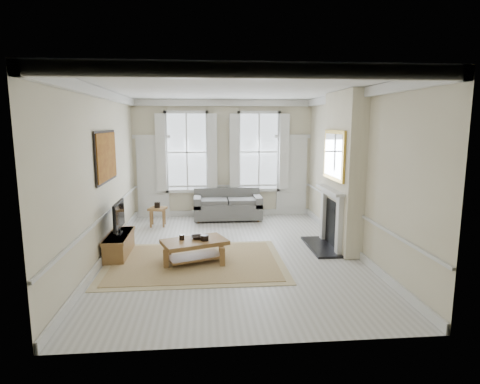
{
  "coord_description": "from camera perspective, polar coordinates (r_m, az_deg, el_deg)",
  "views": [
    {
      "loc": [
        -0.55,
        -8.15,
        2.72
      ],
      "look_at": [
        0.21,
        0.39,
        1.25
      ],
      "focal_mm": 30.0,
      "sensor_mm": 36.0,
      "label": 1
    }
  ],
  "objects": [
    {
      "name": "floor",
      "position": [
        8.61,
        -1.2,
        -8.69
      ],
      "size": [
        7.2,
        7.2,
        0.0
      ],
      "primitive_type": "plane",
      "color": "#B7B5AD",
      "rests_on": "ground"
    },
    {
      "name": "ceiling",
      "position": [
        8.2,
        -1.28,
        14.48
      ],
      "size": [
        7.2,
        7.2,
        0.0
      ],
      "primitive_type": "plane",
      "rotation": [
        3.14,
        0.0,
        0.0
      ],
      "color": "white",
      "rests_on": "back_wall"
    },
    {
      "name": "back_wall",
      "position": [
        11.81,
        -2.42,
        4.75
      ],
      "size": [
        5.2,
        0.0,
        5.2
      ],
      "primitive_type": "plane",
      "rotation": [
        1.57,
        0.0,
        0.0
      ],
      "color": "beige",
      "rests_on": "floor"
    },
    {
      "name": "left_wall",
      "position": [
        8.47,
        -19.09,
        2.27
      ],
      "size": [
        0.0,
        7.2,
        7.2
      ],
      "primitive_type": "plane",
      "rotation": [
        1.57,
        0.0,
        1.57
      ],
      "color": "beige",
      "rests_on": "floor"
    },
    {
      "name": "right_wall",
      "position": [
        8.8,
        15.93,
        2.69
      ],
      "size": [
        0.0,
        7.2,
        7.2
      ],
      "primitive_type": "plane",
      "rotation": [
        1.57,
        0.0,
        -1.57
      ],
      "color": "beige",
      "rests_on": "floor"
    },
    {
      "name": "window_left",
      "position": [
        11.74,
        -7.56,
        5.63
      ],
      "size": [
        1.26,
        0.2,
        2.2
      ],
      "primitive_type": null,
      "color": "#B2BCC6",
      "rests_on": "back_wall"
    },
    {
      "name": "window_right",
      "position": [
        11.84,
        2.7,
        5.74
      ],
      "size": [
        1.26,
        0.2,
        2.2
      ],
      "primitive_type": null,
      "color": "#B2BCC6",
      "rests_on": "back_wall"
    },
    {
      "name": "door_left",
      "position": [
        11.91,
        -12.29,
        1.92
      ],
      "size": [
        0.9,
        0.08,
        2.3
      ],
      "primitive_type": "cube",
      "color": "silver",
      "rests_on": "floor"
    },
    {
      "name": "door_right",
      "position": [
        12.1,
        7.36,
        2.18
      ],
      "size": [
        0.9,
        0.08,
        2.3
      ],
      "primitive_type": "cube",
      "color": "silver",
      "rests_on": "floor"
    },
    {
      "name": "painting",
      "position": [
        8.72,
        -18.49,
        4.82
      ],
      "size": [
        0.05,
        1.66,
        1.06
      ],
      "primitive_type": "cube",
      "color": "#9E661B",
      "rests_on": "left_wall"
    },
    {
      "name": "chimney_breast",
      "position": [
        8.92,
        14.42,
        2.86
      ],
      "size": [
        0.35,
        1.7,
        3.38
      ],
      "primitive_type": "cube",
      "color": "beige",
      "rests_on": "floor"
    },
    {
      "name": "hearth",
      "position": [
        9.14,
        11.44,
        -7.63
      ],
      "size": [
        0.55,
        1.5,
        0.05
      ],
      "primitive_type": "cube",
      "color": "black",
      "rests_on": "floor"
    },
    {
      "name": "fireplace",
      "position": [
        9.01,
        12.81,
        -3.26
      ],
      "size": [
        0.21,
        1.45,
        1.33
      ],
      "color": "silver",
      "rests_on": "floor"
    },
    {
      "name": "mirror",
      "position": [
        8.82,
        13.2,
        5.11
      ],
      "size": [
        0.06,
        1.26,
        1.06
      ],
      "primitive_type": "cube",
      "color": "gold",
      "rests_on": "chimney_breast"
    },
    {
      "name": "sofa",
      "position": [
        11.52,
        -1.78,
        -2.08
      ],
      "size": [
        1.91,
        0.93,
        0.87
      ],
      "color": "#585855",
      "rests_on": "floor"
    },
    {
      "name": "side_table",
      "position": [
        10.96,
        -11.64,
        -2.73
      ],
      "size": [
        0.51,
        0.51,
        0.5
      ],
      "rotation": [
        0.0,
        0.0,
        -0.29
      ],
      "color": "brown",
      "rests_on": "floor"
    },
    {
      "name": "rug",
      "position": [
        8.1,
        -6.42,
        -9.86
      ],
      "size": [
        3.5,
        2.6,
        0.02
      ],
      "primitive_type": "cube",
      "color": "#9C7750",
      "rests_on": "floor"
    },
    {
      "name": "coffee_table",
      "position": [
        7.99,
        -6.47,
        -7.38
      ],
      "size": [
        1.4,
        1.1,
        0.46
      ],
      "rotation": [
        0.0,
        0.0,
        0.36
      ],
      "color": "brown",
      "rests_on": "rug"
    },
    {
      "name": "ceramic_pot_a",
      "position": [
        8.01,
        -8.28,
        -6.39
      ],
      "size": [
        0.1,
        0.1,
        0.1
      ],
      "primitive_type": "cylinder",
      "color": "black",
      "rests_on": "coffee_table"
    },
    {
      "name": "ceramic_pot_b",
      "position": [
        7.9,
        -5.04,
        -6.52
      ],
      "size": [
        0.16,
        0.16,
        0.11
      ],
      "primitive_type": "cylinder",
      "color": "black",
      "rests_on": "coffee_table"
    },
    {
      "name": "bowl",
      "position": [
        8.05,
        -6.11,
        -6.41
      ],
      "size": [
        0.27,
        0.27,
        0.06
      ],
      "primitive_type": "imported",
      "rotation": [
        0.0,
        0.0,
        0.1
      ],
      "color": "black",
      "rests_on": "coffee_table"
    },
    {
      "name": "tv_stand",
      "position": [
        8.77,
        -16.79,
        -7.21
      ],
      "size": [
        0.41,
        1.27,
        0.45
      ],
      "primitive_type": "cube",
      "color": "brown",
      "rests_on": "floor"
    },
    {
      "name": "tv",
      "position": [
        8.61,
        -16.85,
        -3.24
      ],
      "size": [
        0.08,
        0.9,
        0.68
      ],
      "color": "black",
      "rests_on": "tv_stand"
    }
  ]
}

